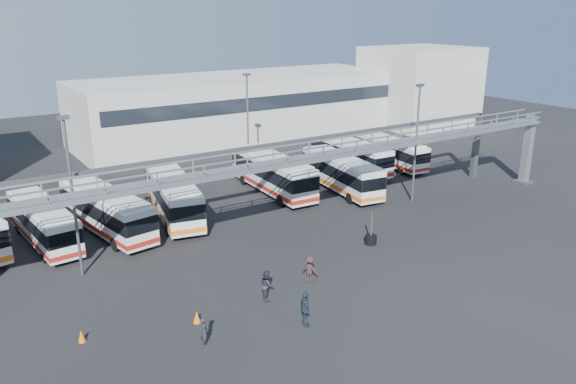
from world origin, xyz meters
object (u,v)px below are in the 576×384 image
light_pole_left (72,189)px  pedestrian_a (204,332)px  cone_right (197,317)px  tire_stack (371,239)px  bus_6 (341,172)px  bus_2 (106,210)px  bus_3 (173,195)px  bus_5 (273,172)px  bus_7 (350,154)px  pedestrian_d (305,309)px  bus_1 (43,222)px  light_pole_back (248,119)px  pedestrian_b (267,285)px  bus_8 (390,151)px  pedestrian_c (310,269)px  light_pole_mid (416,137)px  cone_left (82,336)px

light_pole_left → pedestrian_a: 12.83m
cone_right → tire_stack: size_ratio=0.28×
bus_6 → cone_right: bearing=-138.5°
bus_2 → bus_3: 5.51m
light_pole_left → bus_5: 20.84m
bus_5 → pedestrian_a: 24.86m
bus_7 → tire_stack: size_ratio=4.52×
pedestrian_d → bus_1: bearing=39.4°
light_pole_back → pedestrian_b: 26.34m
bus_8 → pedestrian_c: bus_8 is taller
bus_6 → pedestrian_a: size_ratio=7.14×
pedestrian_d → light_pole_back: bearing=-9.9°
bus_1 → tire_stack: (19.52, -12.88, -1.29)m
pedestrian_b → pedestrian_d: 3.62m
bus_1 → pedestrian_c: size_ratio=5.92×
bus_8 → pedestrian_a: 37.16m
light_pole_left → pedestrian_a: bearing=-74.6°
bus_2 → pedestrian_c: size_ratio=6.50×
bus_2 → cone_right: size_ratio=16.74×
light_pole_mid → cone_left: bearing=-167.4°
cone_left → pedestrian_d: bearing=-25.7°
light_pole_mid → tire_stack: (-9.38, -5.25, -5.32)m
cone_right → bus_1: bearing=106.3°
pedestrian_c → cone_right: size_ratio=2.58×
bus_8 → bus_6: bearing=-153.1°
light_pole_left → bus_7: 31.29m
bus_6 → pedestrian_c: size_ratio=6.38×
bus_2 → bus_8: 31.05m
bus_2 → pedestrian_b: 15.98m
light_pole_mid → pedestrian_d: (-19.59, -11.67, -4.74)m
bus_3 → bus_7: bus_3 is taller
pedestrian_b → pedestrian_d: bearing=-162.2°
light_pole_left → bus_5: light_pole_left is taller
bus_2 → cone_right: bus_2 is taller
light_pole_back → cone_right: bearing=-125.1°
cone_right → pedestrian_d: bearing=-36.4°
light_pole_mid → light_pole_back: size_ratio=1.00×
bus_6 → bus_7: 6.94m
light_pole_left → bus_6: size_ratio=0.92×
bus_1 → pedestrian_c: bus_1 is taller
bus_6 → tire_stack: (-5.93, -10.96, -1.41)m
bus_1 → bus_6: bus_6 is taller
bus_8 → bus_2: bearing=-170.4°
bus_6 → light_pole_back: bearing=123.8°
bus_7 → pedestrian_a: bearing=-139.5°
light_pole_mid → pedestrian_c: size_ratio=5.89×
light_pole_left → bus_6: 25.30m
pedestrian_b → bus_8: bearing=-41.4°
light_pole_left → cone_right: 11.30m
bus_5 → bus_6: 6.34m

